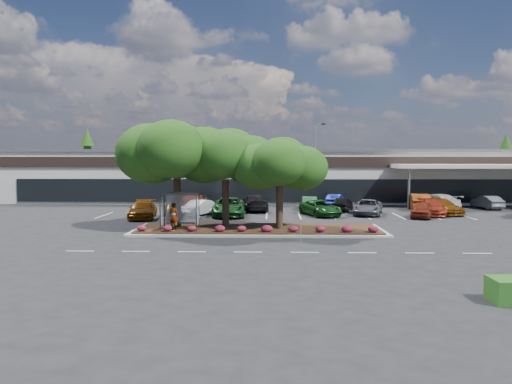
{
  "coord_description": "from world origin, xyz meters",
  "views": [
    {
      "loc": [
        -1.12,
        -31.81,
        5.35
      ],
      "look_at": [
        -2.3,
        7.49,
        2.6
      ],
      "focal_mm": 35.0,
      "sensor_mm": 36.0,
      "label": 1
    }
  ],
  "objects_px": {
    "light_pole": "(316,167)",
    "survey_stake": "(301,232)",
    "car_0": "(143,210)",
    "car_1": "(173,210)"
  },
  "relations": [
    {
      "from": "survey_stake",
      "to": "car_1",
      "type": "relative_size",
      "value": 0.29
    },
    {
      "from": "car_1",
      "to": "light_pole",
      "type": "bearing_deg",
      "value": 33.39
    },
    {
      "from": "light_pole",
      "to": "survey_stake",
      "type": "distance_m",
      "value": 29.32
    },
    {
      "from": "car_0",
      "to": "car_1",
      "type": "xyz_separation_m",
      "value": [
        2.64,
        0.3,
        -0.09
      ]
    },
    {
      "from": "light_pole",
      "to": "car_1",
      "type": "relative_size",
      "value": 2.42
    },
    {
      "from": "car_0",
      "to": "light_pole",
      "type": "bearing_deg",
      "value": 37.69
    },
    {
      "from": "light_pole",
      "to": "survey_stake",
      "type": "xyz_separation_m",
      "value": [
        -3.49,
        -28.91,
        -3.47
      ]
    },
    {
      "from": "light_pole",
      "to": "car_1",
      "type": "height_order",
      "value": "light_pole"
    },
    {
      "from": "survey_stake",
      "to": "car_0",
      "type": "height_order",
      "value": "car_0"
    },
    {
      "from": "car_1",
      "to": "survey_stake",
      "type": "bearing_deg",
      "value": -66.43
    }
  ]
}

